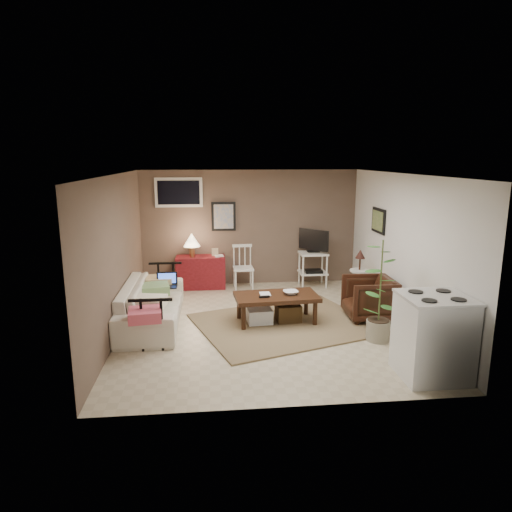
{
  "coord_description": "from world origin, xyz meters",
  "views": [
    {
      "loc": [
        -0.83,
        -6.93,
        2.65
      ],
      "look_at": [
        -0.09,
        0.35,
        1.06
      ],
      "focal_mm": 32.0,
      "sensor_mm": 36.0,
      "label": 1
    }
  ],
  "objects": [
    {
      "name": "book_table",
      "position": [
        -0.06,
        0.08,
        0.59
      ],
      "size": [
        0.17,
        0.02,
        0.23
      ],
      "primitive_type": "imported",
      "rotation": [
        0.0,
        0.0,
        0.03
      ],
      "color": "#331B0E",
      "rests_on": "coffee_table"
    },
    {
      "name": "laptop",
      "position": [
        -1.58,
        0.65,
        0.57
      ],
      "size": [
        0.35,
        0.25,
        0.24
      ],
      "color": "black",
      "rests_on": "sofa"
    },
    {
      "name": "stove",
      "position": [
        1.84,
        -1.96,
        0.52
      ],
      "size": [
        0.8,
        0.74,
        1.04
      ],
      "color": "silver",
      "rests_on": "floor"
    },
    {
      "name": "spindle_chair",
      "position": [
        -0.18,
        2.13,
        0.42
      ],
      "size": [
        0.42,
        0.42,
        0.89
      ],
      "color": "white",
      "rests_on": "floor"
    },
    {
      "name": "book_console",
      "position": [
        -0.75,
        2.2,
        0.78
      ],
      "size": [
        0.17,
        0.04,
        0.23
      ],
      "primitive_type": "imported",
      "rotation": [
        0.0,
        0.0,
        0.11
      ],
      "color": "#331B0E",
      "rests_on": "red_console"
    },
    {
      "name": "coffee_table",
      "position": [
        0.2,
        0.06,
        0.28
      ],
      "size": [
        1.38,
        0.79,
        0.51
      ],
      "color": "#331B0E",
      "rests_on": "floor"
    },
    {
      "name": "armchair",
      "position": [
        1.77,
        0.09,
        0.39
      ],
      "size": [
        0.73,
        0.78,
        0.78
      ],
      "primitive_type": "imported",
      "rotation": [
        0.0,
        0.0,
        -1.59
      ],
      "color": "#32170E",
      "rests_on": "floor"
    },
    {
      "name": "art_right",
      "position": [
        2.23,
        1.05,
        1.52
      ],
      "size": [
        0.03,
        0.6,
        0.45
      ],
      "primitive_type": "cube",
      "color": "black"
    },
    {
      "name": "window",
      "position": [
        -1.45,
        2.48,
        1.95
      ],
      "size": [
        0.96,
        0.03,
        0.6
      ],
      "primitive_type": "cube",
      "color": "white"
    },
    {
      "name": "rug",
      "position": [
        0.34,
        -0.03,
        0.01
      ],
      "size": [
        3.2,
        2.87,
        0.03
      ],
      "primitive_type": "cube",
      "rotation": [
        0.0,
        0.0,
        0.32
      ],
      "color": "olive",
      "rests_on": "floor"
    },
    {
      "name": "sofa",
      "position": [
        -1.8,
        0.26,
        0.44
      ],
      "size": [
        0.66,
        2.27,
        0.89
      ],
      "primitive_type": "imported",
      "rotation": [
        0.0,
        0.0,
        1.57
      ],
      "color": "silver",
      "rests_on": "floor"
    },
    {
      "name": "sofa_end_rails",
      "position": [
        -1.67,
        0.26,
        0.38
      ],
      "size": [
        0.61,
        2.27,
        0.76
      ],
      "primitive_type": null,
      "color": "black",
      "rests_on": "floor"
    },
    {
      "name": "art_back",
      "position": [
        -0.55,
        2.48,
        1.45
      ],
      "size": [
        0.5,
        0.03,
        0.6
      ],
      "primitive_type": "cube",
      "color": "black"
    },
    {
      "name": "bowl",
      "position": [
        0.45,
        0.07,
        0.6
      ],
      "size": [
        0.24,
        0.08,
        0.24
      ],
      "primitive_type": "imported",
      "rotation": [
        0.0,
        0.0,
        0.11
      ],
      "color": "#331B0E",
      "rests_on": "coffee_table"
    },
    {
      "name": "side_table",
      "position": [
        1.94,
        1.12,
        0.6
      ],
      "size": [
        0.36,
        0.36,
        0.97
      ],
      "color": "white",
      "rests_on": "floor"
    },
    {
      "name": "potted_plant",
      "position": [
        1.6,
        -0.8,
        0.81
      ],
      "size": [
        0.38,
        0.38,
        1.53
      ],
      "color": "gray",
      "rests_on": "floor"
    },
    {
      "name": "sofa_pillows",
      "position": [
        -1.75,
        -0.0,
        0.54
      ],
      "size": [
        0.44,
        2.16,
        0.15
      ],
      "primitive_type": null,
      "color": "#F7EBCC",
      "rests_on": "sofa"
    },
    {
      "name": "tv_stand",
      "position": [
        1.28,
        2.14,
        0.64
      ],
      "size": [
        0.57,
        0.58,
        1.2
      ],
      "color": "white",
      "rests_on": "floor"
    },
    {
      "name": "floor",
      "position": [
        0.0,
        0.0,
        0.0
      ],
      "size": [
        5.0,
        5.0,
        0.0
      ],
      "primitive_type": "plane",
      "color": "#C1B293",
      "rests_on": "ground"
    },
    {
      "name": "red_console",
      "position": [
        -1.06,
        2.25,
        0.4
      ],
      "size": [
        1.0,
        0.44,
        1.15
      ],
      "color": "maroon",
      "rests_on": "floor"
    }
  ]
}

